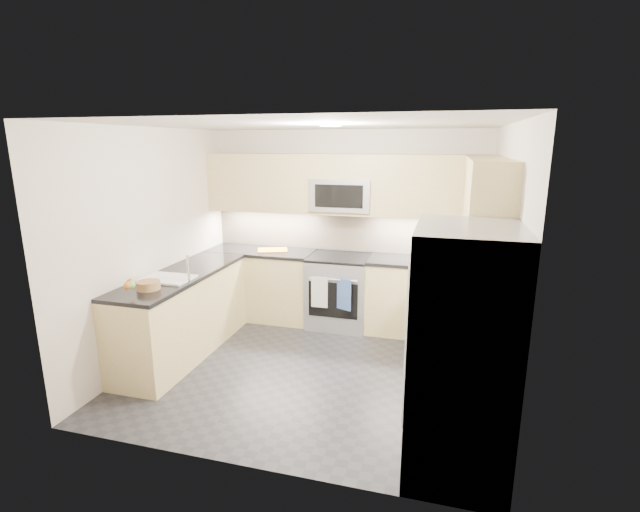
% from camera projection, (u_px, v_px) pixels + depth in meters
% --- Properties ---
extents(floor, '(3.60, 3.20, 0.00)m').
position_uv_depth(floor, '(311.00, 368.00, 4.92)').
color(floor, '#25252A').
rests_on(floor, ground).
extents(ceiling, '(3.60, 3.20, 0.02)m').
position_uv_depth(ceiling, '(310.00, 124.00, 4.33)').
color(ceiling, beige).
rests_on(ceiling, wall_back).
extents(wall_back, '(3.60, 0.02, 2.50)m').
position_uv_depth(wall_back, '(345.00, 227.00, 6.12)').
color(wall_back, beige).
rests_on(wall_back, floor).
extents(wall_front, '(3.60, 0.02, 2.50)m').
position_uv_depth(wall_front, '(243.00, 308.00, 3.13)').
color(wall_front, beige).
rests_on(wall_front, floor).
extents(wall_left, '(0.02, 3.20, 2.50)m').
position_uv_depth(wall_left, '(154.00, 244.00, 5.09)').
color(wall_left, beige).
rests_on(wall_left, floor).
extents(wall_right, '(0.02, 3.20, 2.50)m').
position_uv_depth(wall_right, '(502.00, 267.00, 4.15)').
color(wall_right, beige).
rests_on(wall_right, floor).
extents(base_cab_back_left, '(1.42, 0.60, 0.90)m').
position_uv_depth(base_cab_back_left, '(262.00, 285.00, 6.31)').
color(base_cab_back_left, '#D4C080').
rests_on(base_cab_back_left, floor).
extents(base_cab_back_right, '(1.42, 0.60, 0.90)m').
position_uv_depth(base_cab_back_right, '(425.00, 299.00, 5.75)').
color(base_cab_back_right, '#D4C080').
rests_on(base_cab_back_right, floor).
extents(base_cab_right, '(0.60, 1.70, 0.90)m').
position_uv_depth(base_cab_right, '(461.00, 339.00, 4.56)').
color(base_cab_right, '#D4C080').
rests_on(base_cab_right, floor).
extents(base_cab_peninsula, '(0.60, 2.00, 0.90)m').
position_uv_depth(base_cab_peninsula, '(183.00, 315.00, 5.20)').
color(base_cab_peninsula, '#D4C080').
rests_on(base_cab_peninsula, floor).
extents(countertop_back_left, '(1.42, 0.63, 0.04)m').
position_uv_depth(countertop_back_left, '(261.00, 251.00, 6.20)').
color(countertop_back_left, black).
rests_on(countertop_back_left, base_cab_back_left).
extents(countertop_back_right, '(1.42, 0.63, 0.04)m').
position_uv_depth(countertop_back_right, '(427.00, 262.00, 5.63)').
color(countertop_back_right, black).
rests_on(countertop_back_right, base_cab_back_right).
extents(countertop_right, '(0.63, 1.70, 0.04)m').
position_uv_depth(countertop_right, '(464.00, 294.00, 4.45)').
color(countertop_right, black).
rests_on(countertop_right, base_cab_right).
extents(countertop_peninsula, '(0.63, 2.00, 0.04)m').
position_uv_depth(countertop_peninsula, '(180.00, 275.00, 5.09)').
color(countertop_peninsula, black).
rests_on(countertop_peninsula, base_cab_peninsula).
extents(upper_cab_back, '(3.60, 0.35, 0.75)m').
position_uv_depth(upper_cab_back, '(343.00, 184.00, 5.82)').
color(upper_cab_back, '#D4C080').
rests_on(upper_cab_back, wall_back).
extents(upper_cab_right, '(0.35, 1.95, 0.75)m').
position_uv_depth(upper_cab_right, '(485.00, 199.00, 4.32)').
color(upper_cab_right, '#D4C080').
rests_on(upper_cab_right, wall_right).
extents(backsplash_back, '(3.60, 0.01, 0.51)m').
position_uv_depth(backsplash_back, '(345.00, 231.00, 6.13)').
color(backsplash_back, tan).
rests_on(backsplash_back, wall_back).
extents(backsplash_right, '(0.01, 2.30, 0.51)m').
position_uv_depth(backsplash_right, '(497.00, 261.00, 4.59)').
color(backsplash_right, tan).
rests_on(backsplash_right, wall_right).
extents(gas_range, '(0.76, 0.65, 0.91)m').
position_uv_depth(gas_range, '(339.00, 292.00, 6.01)').
color(gas_range, '#969A9E').
rests_on(gas_range, floor).
extents(range_cooktop, '(0.76, 0.65, 0.03)m').
position_uv_depth(range_cooktop, '(339.00, 257.00, 5.90)').
color(range_cooktop, black).
rests_on(range_cooktop, gas_range).
extents(oven_door_glass, '(0.62, 0.02, 0.45)m').
position_uv_depth(oven_door_glass, '(333.00, 300.00, 5.70)').
color(oven_door_glass, black).
rests_on(oven_door_glass, gas_range).
extents(oven_handle, '(0.60, 0.02, 0.02)m').
position_uv_depth(oven_handle, '(333.00, 280.00, 5.61)').
color(oven_handle, '#B2B5BA').
rests_on(oven_handle, gas_range).
extents(microwave, '(0.76, 0.40, 0.40)m').
position_uv_depth(microwave, '(342.00, 195.00, 5.83)').
color(microwave, '#A1A4A9').
rests_on(microwave, upper_cab_back).
extents(microwave_door, '(0.60, 0.01, 0.28)m').
position_uv_depth(microwave_door, '(339.00, 196.00, 5.64)').
color(microwave_door, black).
rests_on(microwave_door, microwave).
extents(refrigerator, '(0.70, 0.90, 1.80)m').
position_uv_depth(refrigerator, '(461.00, 352.00, 3.25)').
color(refrigerator, '#A5A8AD').
rests_on(refrigerator, floor).
extents(fridge_handle_left, '(0.02, 0.02, 1.20)m').
position_uv_depth(fridge_handle_left, '(406.00, 350.00, 3.17)').
color(fridge_handle_left, '#B2B5BA').
rests_on(fridge_handle_left, refrigerator).
extents(fridge_handle_right, '(0.02, 0.02, 1.20)m').
position_uv_depth(fridge_handle_right, '(411.00, 330.00, 3.51)').
color(fridge_handle_right, '#B2B5BA').
rests_on(fridge_handle_right, refrigerator).
extents(sink_basin, '(0.52, 0.38, 0.16)m').
position_uv_depth(sink_basin, '(168.00, 285.00, 4.87)').
color(sink_basin, white).
rests_on(sink_basin, base_cab_peninsula).
extents(faucet, '(0.03, 0.03, 0.28)m').
position_uv_depth(faucet, '(188.00, 268.00, 4.75)').
color(faucet, silver).
rests_on(faucet, countertop_peninsula).
extents(utensil_bowl, '(0.39, 0.39, 0.17)m').
position_uv_depth(utensil_bowl, '(474.00, 256.00, 5.51)').
color(utensil_bowl, '#68B34C').
rests_on(utensil_bowl, countertop_back_right).
extents(cutting_board, '(0.46, 0.39, 0.01)m').
position_uv_depth(cutting_board, '(273.00, 250.00, 6.16)').
color(cutting_board, orange).
rests_on(cutting_board, countertop_back_left).
extents(fruit_basket, '(0.29, 0.29, 0.08)m').
position_uv_depth(fruit_basket, '(148.00, 285.00, 4.52)').
color(fruit_basket, '#9E754A').
rests_on(fruit_basket, countertop_peninsula).
extents(fruit_apple, '(0.07, 0.07, 0.07)m').
position_uv_depth(fruit_apple, '(130.00, 283.00, 4.35)').
color(fruit_apple, '#BF3C15').
rests_on(fruit_apple, fruit_basket).
extents(fruit_pear, '(0.08, 0.08, 0.08)m').
position_uv_depth(fruit_pear, '(131.00, 285.00, 4.28)').
color(fruit_pear, '#62B04B').
rests_on(fruit_pear, fruit_basket).
extents(dish_towel_check, '(0.21, 0.02, 0.39)m').
position_uv_depth(dish_towel_check, '(319.00, 292.00, 5.68)').
color(dish_towel_check, silver).
rests_on(dish_towel_check, oven_handle).
extents(dish_towel_blue, '(0.20, 0.10, 0.39)m').
position_uv_depth(dish_towel_blue, '(344.00, 294.00, 5.60)').
color(dish_towel_blue, '#375497').
rests_on(dish_towel_blue, oven_handle).
extents(fruit_orange, '(0.07, 0.07, 0.07)m').
position_uv_depth(fruit_orange, '(128.00, 286.00, 4.26)').
color(fruit_orange, '#CD6716').
rests_on(fruit_orange, fruit_basket).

